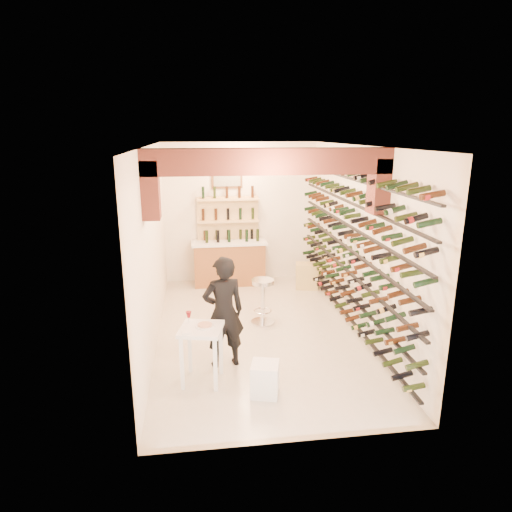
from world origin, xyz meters
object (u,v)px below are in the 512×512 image
at_px(person, 223,312).
at_px(chrome_barstool, 263,298).
at_px(wine_rack, 346,244).
at_px(tasting_table, 201,337).
at_px(crate_lower, 307,282).
at_px(white_stool, 265,379).
at_px(back_counter, 229,262).

bearing_deg(person, chrome_barstool, -130.52).
bearing_deg(wine_rack, tasting_table, -148.86).
bearing_deg(crate_lower, person, -122.75).
xyz_separation_m(white_stool, chrome_barstool, (0.32, 2.32, 0.26)).
distance_m(white_stool, chrome_barstool, 2.36).
bearing_deg(tasting_table, crate_lower, 69.38).
bearing_deg(white_stool, back_counter, 91.35).
xyz_separation_m(person, chrome_barstool, (0.80, 1.46, -0.37)).
height_order(tasting_table, white_stool, tasting_table).
bearing_deg(wine_rack, back_counter, 124.66).
relative_size(person, chrome_barstool, 2.03).
relative_size(tasting_table, white_stool, 2.22).
distance_m(wine_rack, tasting_table, 3.10).
distance_m(white_stool, person, 1.18).
distance_m(back_counter, white_stool, 4.65).
xyz_separation_m(back_counter, white_stool, (0.11, -4.64, -0.31)).
bearing_deg(wine_rack, chrome_barstool, 166.52).
distance_m(wine_rack, chrome_barstool, 1.79).
bearing_deg(tasting_table, wine_rack, 44.04).
bearing_deg(crate_lower, back_counter, 162.35).
bearing_deg(white_stool, tasting_table, 151.38).
bearing_deg(chrome_barstool, tasting_table, -121.41).
distance_m(person, crate_lower, 3.90).
bearing_deg(back_counter, wine_rack, -55.34).
height_order(tasting_table, crate_lower, tasting_table).
distance_m(tasting_table, white_stool, 1.04).
bearing_deg(wine_rack, person, -153.10).
xyz_separation_m(back_counter, tasting_table, (-0.72, -4.19, 0.14)).
height_order(wine_rack, crate_lower, wine_rack).
height_order(tasting_table, chrome_barstool, tasting_table).
relative_size(back_counter, chrome_barstool, 2.02).
bearing_deg(crate_lower, wine_rack, -86.44).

